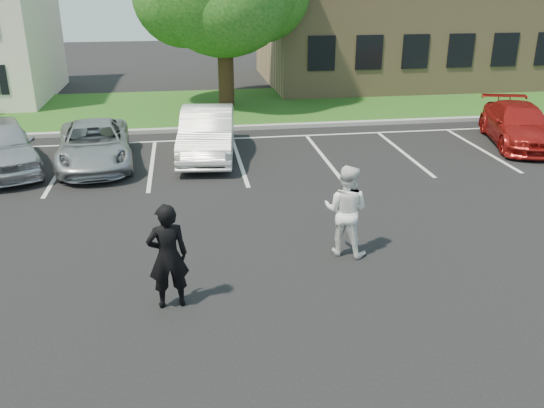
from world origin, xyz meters
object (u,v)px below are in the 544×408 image
at_px(man_black_suit, 168,256).
at_px(car_silver_minivan, 94,145).
at_px(car_white_sedan, 207,133).
at_px(car_red_compact, 519,125).
at_px(office_building, 463,3).
at_px(car_silver_west, 1,146).
at_px(man_white_shirt, 346,210).

relative_size(man_black_suit, car_silver_minivan, 0.42).
distance_m(car_white_sedan, car_red_compact, 10.96).
xyz_separation_m(car_white_sedan, car_red_compact, (10.95, -0.16, -0.10)).
bearing_deg(car_red_compact, car_silver_minivan, -164.46).
height_order(car_white_sedan, car_red_compact, car_white_sedan).
height_order(office_building, car_red_compact, office_building).
bearing_deg(car_white_sedan, office_building, 47.56).
bearing_deg(car_silver_west, man_black_suit, -79.75).
xyz_separation_m(car_silver_west, car_white_sedan, (6.29, 0.51, 0.00)).
relative_size(man_black_suit, car_silver_west, 0.43).
xyz_separation_m(man_black_suit, car_white_sedan, (1.13, 9.19, -0.20)).
xyz_separation_m(man_black_suit, car_silver_west, (-5.16, 8.68, -0.21)).
xyz_separation_m(man_black_suit, car_silver_minivan, (-2.43, 8.83, -0.33)).
height_order(man_black_suit, car_silver_minivan, man_black_suit).
distance_m(car_silver_west, car_red_compact, 17.25).
relative_size(car_silver_west, car_silver_minivan, 0.97).
height_order(man_white_shirt, car_silver_minivan, man_white_shirt).
relative_size(man_white_shirt, car_red_compact, 0.42).
bearing_deg(man_white_shirt, man_black_suit, 53.42).
xyz_separation_m(man_white_shirt, car_silver_minivan, (-6.13, 7.25, -0.34)).
relative_size(office_building, car_silver_west, 4.83).
bearing_deg(car_silver_minivan, man_white_shirt, -56.30).
bearing_deg(man_black_suit, office_building, -134.48).
bearing_deg(car_red_compact, man_black_suit, -128.50).
xyz_separation_m(man_black_suit, man_white_shirt, (3.70, 1.57, 0.00)).
distance_m(man_black_suit, car_silver_west, 10.10).
height_order(office_building, man_white_shirt, office_building).
height_order(man_white_shirt, car_red_compact, man_white_shirt).
bearing_deg(car_white_sedan, car_red_compact, 4.97).
height_order(car_silver_west, car_red_compact, car_silver_west).
height_order(car_silver_minivan, car_white_sedan, car_white_sedan).
distance_m(office_building, car_red_compact, 14.53).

